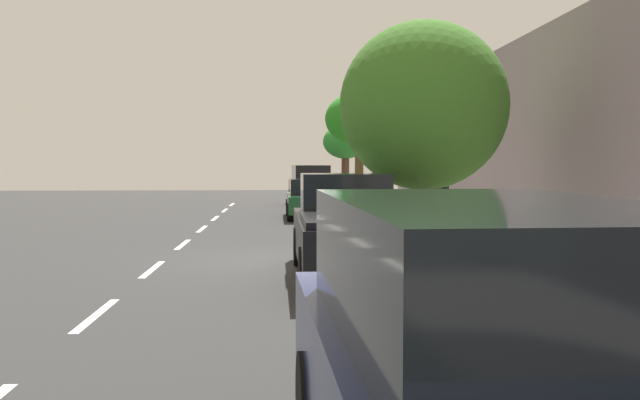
{
  "coord_description": "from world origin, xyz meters",
  "views": [
    {
      "loc": [
        0.08,
        -15.31,
        2.21
      ],
      "look_at": [
        0.94,
        2.18,
        1.22
      ],
      "focal_mm": 39.07,
      "sensor_mm": 36.0,
      "label": 1
    }
  ],
  "objects_px": {
    "parked_sedan_green_mid": "(310,199)",
    "bicycle_at_curb": "(349,229)",
    "parked_suv_dark_blue_nearest": "(491,373)",
    "parked_suv_red_far": "(310,185)",
    "parked_pickup_black_second": "(349,230)",
    "street_tree_corner": "(345,143)",
    "pedestrian_on_phone": "(441,196)",
    "cyclist_with_backpack": "(360,204)",
    "street_tree_mid_block": "(424,106)",
    "street_tree_far_end": "(359,120)"
  },
  "relations": [
    {
      "from": "parked_sedan_green_mid",
      "to": "bicycle_at_curb",
      "type": "xyz_separation_m",
      "value": [
        0.75,
        -8.35,
        -0.37
      ]
    },
    {
      "from": "parked_suv_dark_blue_nearest",
      "to": "parked_suv_red_far",
      "type": "relative_size",
      "value": 1.0
    },
    {
      "from": "parked_sedan_green_mid",
      "to": "parked_suv_red_far",
      "type": "bearing_deg",
      "value": 87.96
    },
    {
      "from": "parked_pickup_black_second",
      "to": "street_tree_corner",
      "type": "relative_size",
      "value": 1.36
    },
    {
      "from": "parked_suv_dark_blue_nearest",
      "to": "pedestrian_on_phone",
      "type": "bearing_deg",
      "value": 78.26
    },
    {
      "from": "parked_sedan_green_mid",
      "to": "bicycle_at_curb",
      "type": "height_order",
      "value": "parked_sedan_green_mid"
    },
    {
      "from": "parked_sedan_green_mid",
      "to": "pedestrian_on_phone",
      "type": "distance_m",
      "value": 7.52
    },
    {
      "from": "parked_sedan_green_mid",
      "to": "parked_pickup_black_second",
      "type": "bearing_deg",
      "value": -88.94
    },
    {
      "from": "cyclist_with_backpack",
      "to": "parked_suv_dark_blue_nearest",
      "type": "bearing_deg",
      "value": -93.12
    },
    {
      "from": "parked_pickup_black_second",
      "to": "parked_suv_red_far",
      "type": "relative_size",
      "value": 1.11
    },
    {
      "from": "street_tree_mid_block",
      "to": "street_tree_corner",
      "type": "xyz_separation_m",
      "value": [
        0.0,
        20.13,
        -0.29
      ]
    },
    {
      "from": "parked_suv_red_far",
      "to": "cyclist_with_backpack",
      "type": "xyz_separation_m",
      "value": [
        0.69,
        -16.61,
        0.05
      ]
    },
    {
      "from": "parked_suv_dark_blue_nearest",
      "to": "street_tree_far_end",
      "type": "xyz_separation_m",
      "value": [
        1.9,
        24.98,
        2.87
      ]
    },
    {
      "from": "street_tree_corner",
      "to": "parked_suv_red_far",
      "type": "bearing_deg",
      "value": -153.59
    },
    {
      "from": "parked_sedan_green_mid",
      "to": "parked_suv_red_far",
      "type": "height_order",
      "value": "parked_suv_red_far"
    },
    {
      "from": "street_tree_mid_block",
      "to": "street_tree_corner",
      "type": "height_order",
      "value": "street_tree_mid_block"
    },
    {
      "from": "street_tree_mid_block",
      "to": "parked_suv_dark_blue_nearest",
      "type": "bearing_deg",
      "value": -99.37
    },
    {
      "from": "parked_suv_red_far",
      "to": "street_tree_far_end",
      "type": "bearing_deg",
      "value": -72.5
    },
    {
      "from": "parked_pickup_black_second",
      "to": "cyclist_with_backpack",
      "type": "xyz_separation_m",
      "value": [
        0.72,
        4.82,
        0.18
      ]
    },
    {
      "from": "pedestrian_on_phone",
      "to": "cyclist_with_backpack",
      "type": "bearing_deg",
      "value": -139.89
    },
    {
      "from": "street_tree_far_end",
      "to": "street_tree_corner",
      "type": "relative_size",
      "value": 1.25
    },
    {
      "from": "parked_pickup_black_second",
      "to": "parked_sedan_green_mid",
      "type": "distance_m",
      "value": 13.63
    },
    {
      "from": "street_tree_far_end",
      "to": "parked_suv_dark_blue_nearest",
      "type": "bearing_deg",
      "value": -94.35
    },
    {
      "from": "bicycle_at_curb",
      "to": "street_tree_far_end",
      "type": "relative_size",
      "value": 0.28
    },
    {
      "from": "parked_suv_red_far",
      "to": "cyclist_with_backpack",
      "type": "relative_size",
      "value": 2.72
    },
    {
      "from": "parked_pickup_black_second",
      "to": "street_tree_far_end",
      "type": "height_order",
      "value": "street_tree_far_end"
    },
    {
      "from": "street_tree_far_end",
      "to": "pedestrian_on_phone",
      "type": "height_order",
      "value": "street_tree_far_end"
    },
    {
      "from": "street_tree_far_end",
      "to": "street_tree_corner",
      "type": "bearing_deg",
      "value": 90.0
    },
    {
      "from": "street_tree_far_end",
      "to": "parked_sedan_green_mid",
      "type": "bearing_deg",
      "value": -135.89
    },
    {
      "from": "pedestrian_on_phone",
      "to": "parked_pickup_black_second",
      "type": "bearing_deg",
      "value": -115.43
    },
    {
      "from": "parked_suv_red_far",
      "to": "street_tree_far_end",
      "type": "distance_m",
      "value": 6.7
    },
    {
      "from": "street_tree_corner",
      "to": "pedestrian_on_phone",
      "type": "bearing_deg",
      "value": -84.42
    },
    {
      "from": "street_tree_corner",
      "to": "street_tree_mid_block",
      "type": "bearing_deg",
      "value": -90.0
    },
    {
      "from": "parked_pickup_black_second",
      "to": "bicycle_at_curb",
      "type": "height_order",
      "value": "parked_pickup_black_second"
    },
    {
      "from": "parked_suv_red_far",
      "to": "pedestrian_on_phone",
      "type": "relative_size",
      "value": 2.74
    },
    {
      "from": "cyclist_with_backpack",
      "to": "pedestrian_on_phone",
      "type": "distance_m",
      "value": 3.44
    },
    {
      "from": "cyclist_with_backpack",
      "to": "parked_pickup_black_second",
      "type": "bearing_deg",
      "value": -98.45
    },
    {
      "from": "parked_pickup_black_second",
      "to": "street_tree_far_end",
      "type": "relative_size",
      "value": 1.09
    },
    {
      "from": "parked_suv_dark_blue_nearest",
      "to": "cyclist_with_backpack",
      "type": "height_order",
      "value": "parked_suv_dark_blue_nearest"
    },
    {
      "from": "parked_suv_dark_blue_nearest",
      "to": "street_tree_mid_block",
      "type": "bearing_deg",
      "value": 80.63
    },
    {
      "from": "parked_pickup_black_second",
      "to": "parked_suv_red_far",
      "type": "distance_m",
      "value": 21.43
    },
    {
      "from": "street_tree_mid_block",
      "to": "street_tree_far_end",
      "type": "height_order",
      "value": "street_tree_mid_block"
    },
    {
      "from": "parked_pickup_black_second",
      "to": "parked_suv_red_far",
      "type": "bearing_deg",
      "value": 89.93
    },
    {
      "from": "cyclist_with_backpack",
      "to": "pedestrian_on_phone",
      "type": "relative_size",
      "value": 1.01
    },
    {
      "from": "cyclist_with_backpack",
      "to": "street_tree_mid_block",
      "type": "height_order",
      "value": "street_tree_mid_block"
    },
    {
      "from": "street_tree_far_end",
      "to": "pedestrian_on_phone",
      "type": "relative_size",
      "value": 2.78
    },
    {
      "from": "parked_pickup_black_second",
      "to": "street_tree_mid_block",
      "type": "relative_size",
      "value": 1.04
    },
    {
      "from": "bicycle_at_curb",
      "to": "street_tree_mid_block",
      "type": "distance_m",
      "value": 4.52
    },
    {
      "from": "parked_suv_red_far",
      "to": "parked_pickup_black_second",
      "type": "bearing_deg",
      "value": -90.07
    },
    {
      "from": "street_tree_mid_block",
      "to": "street_tree_far_end",
      "type": "bearing_deg",
      "value": 90.0
    }
  ]
}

